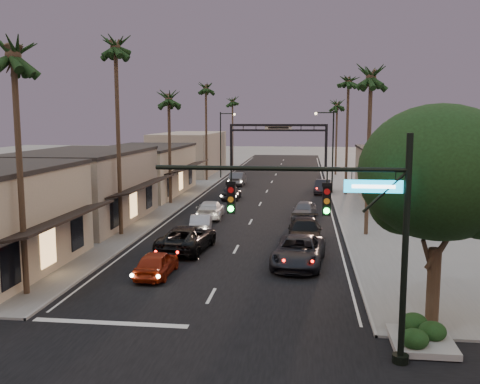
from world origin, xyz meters
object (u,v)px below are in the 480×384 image
(traffic_signal, at_px, (347,215))
(arch, at_px, (278,135))
(corner_tree, at_px, (441,178))
(curbside_black, at_px, (305,231))
(palm_lc, at_px, (169,94))
(palm_rc, at_px, (337,102))
(palm_ld, at_px, (206,85))
(palm_far, at_px, (233,99))
(palm_rb, at_px, (349,77))
(oncoming_pickup, at_px, (187,238))
(streetlight_right, at_px, (330,145))
(oncoming_red, at_px, (157,263))
(curbside_near, at_px, (299,251))
(palm_la, at_px, (13,45))
(palm_lb, at_px, (115,41))
(streetlight_left, at_px, (223,139))
(palm_ra, at_px, (371,70))
(oncoming_silver, at_px, (201,223))

(traffic_signal, xyz_separation_m, arch, (-5.69, 66.00, 0.45))
(corner_tree, xyz_separation_m, curbside_black, (-5.16, 13.82, -5.18))
(palm_lc, relative_size, palm_rc, 1.00)
(palm_ld, distance_m, palm_far, 23.02)
(palm_rb, height_order, oncoming_pickup, palm_rb)
(corner_tree, bearing_deg, streetlight_right, 93.89)
(oncoming_red, xyz_separation_m, curbside_near, (7.39, 2.98, 0.12))
(palm_la, xyz_separation_m, palm_rc, (17.20, 55.00, -0.97))
(streetlight_right, distance_m, palm_lb, 28.89)
(traffic_signal, distance_m, oncoming_pickup, 17.26)
(oncoming_pickup, bearing_deg, arch, -88.31)
(streetlight_right, xyz_separation_m, palm_ld, (-15.52, 10.00, 7.09))
(palm_ld, relative_size, curbside_near, 2.45)
(arch, distance_m, palm_ld, 18.61)
(traffic_signal, bearing_deg, streetlight_left, 103.14)
(streetlight_right, xyz_separation_m, palm_rc, (1.68, 19.00, 5.14))
(palm_lc, distance_m, curbside_black, 21.85)
(oncoming_pickup, bearing_deg, palm_la, 63.90)
(streetlight_left, height_order, palm_ld, palm_ld)
(arch, bearing_deg, palm_ld, -119.83)
(palm_ra, height_order, palm_rb, palm_rb)
(palm_lc, xyz_separation_m, palm_far, (0.30, 42.00, 0.97))
(oncoming_silver, relative_size, curbside_near, 0.70)
(oncoming_pickup, distance_m, curbside_black, 7.90)
(streetlight_right, distance_m, palm_ld, 19.78)
(oncoming_red, bearing_deg, palm_ra, -136.29)
(oncoming_silver, bearing_deg, palm_ld, -87.93)
(palm_ra, distance_m, oncoming_silver, 15.97)
(corner_tree, relative_size, palm_rc, 0.72)
(arch, relative_size, palm_far, 1.15)
(traffic_signal, xyz_separation_m, palm_lb, (-14.29, 18.00, 8.30))
(palm_rc, distance_m, curbside_near, 49.41)
(arch, height_order, palm_ra, palm_ra)
(corner_tree, bearing_deg, palm_lb, 141.17)
(palm_ld, bearing_deg, oncoming_pickup, -81.33)
(arch, xyz_separation_m, streetlight_left, (-6.92, -12.00, -0.20))
(corner_tree, bearing_deg, palm_la, 175.10)
(palm_ra, xyz_separation_m, palm_rc, (0.00, 40.00, -0.97))
(palm_lc, height_order, curbside_near, palm_lc)
(corner_tree, distance_m, palm_lc, 34.09)
(traffic_signal, height_order, curbside_near, traffic_signal)
(traffic_signal, distance_m, streetlight_right, 41.02)
(palm_ra, xyz_separation_m, palm_rb, (0.00, 20.00, 0.97))
(palm_ld, bearing_deg, oncoming_silver, -80.17)
(palm_rc, distance_m, oncoming_silver, 43.04)
(palm_la, distance_m, palm_rc, 57.63)
(palm_rb, bearing_deg, corner_tree, -88.63)
(oncoming_pickup, bearing_deg, palm_ld, -76.32)
(streetlight_right, height_order, palm_far, palm_far)
(traffic_signal, height_order, oncoming_silver, traffic_signal)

